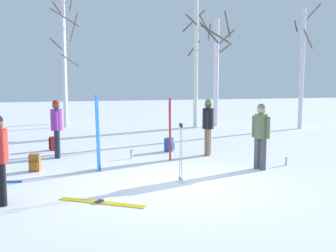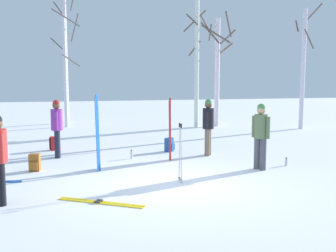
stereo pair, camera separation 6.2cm
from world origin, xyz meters
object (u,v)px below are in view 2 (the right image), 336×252
object	(u,v)px
person_3	(261,132)
birch_tree_1	(65,69)
ski_pair_planted_0	(98,134)
ski_poles_0	(180,151)
ski_pair_planted_1	(170,129)
backpack_0	(54,144)
ski_pair_lying_1	(101,202)
birch_tree_3	(197,60)
water_bottle_0	(286,162)
water_bottle_1	(132,154)
birch_tree_5	(303,67)
backpack_2	(35,163)
backpack_1	(169,145)
birch_tree_4	(218,68)
birch_tree_2	(66,54)
person_0	(208,123)
person_2	(57,125)

from	to	relation	value
person_3	birch_tree_1	distance (m)	11.44
ski_pair_planted_0	ski_poles_0	size ratio (longest dim) A/B	1.45
ski_pair_planted_1	backpack_0	distance (m)	4.16
ski_pair_lying_1	birch_tree_3	bearing A→B (deg)	64.64
water_bottle_0	water_bottle_1	bearing A→B (deg)	155.18
water_bottle_0	birch_tree_5	world-z (taller)	birch_tree_5
backpack_2	water_bottle_0	bearing A→B (deg)	-7.08
backpack_0	birch_tree_1	size ratio (longest dim) A/B	0.08
person_3	backpack_1	world-z (taller)	person_3
ski_pair_planted_0	backpack_0	xyz separation A→B (m)	(-1.25, 3.36, -0.76)
backpack_2	birch_tree_4	bearing A→B (deg)	45.64
birch_tree_2	ski_pair_planted_0	bearing A→B (deg)	-85.03
person_0	water_bottle_0	world-z (taller)	person_0
backpack_1	birch_tree_5	size ratio (longest dim) A/B	0.08
water_bottle_1	backpack_1	bearing A→B (deg)	32.71
birch_tree_1	birch_tree_4	bearing A→B (deg)	-10.00
birch_tree_4	ski_poles_0	bearing A→B (deg)	-113.79
water_bottle_0	birch_tree_2	distance (m)	13.33
person_3	water_bottle_0	bearing A→B (deg)	16.60
water_bottle_0	person_3	bearing A→B (deg)	-163.40
birch_tree_5	birch_tree_3	bearing A→B (deg)	159.70
ski_poles_0	backpack_2	size ratio (longest dim) A/B	3.09
person_2	person_3	size ratio (longest dim) A/B	1.00
person_2	birch_tree_5	xyz separation A→B (m)	(10.54, 4.40, 1.82)
person_0	ski_pair_planted_1	size ratio (longest dim) A/B	0.95
ski_pair_planted_1	water_bottle_0	distance (m)	3.32
person_0	backpack_0	distance (m)	5.08
birch_tree_5	ski_poles_0	bearing A→B (deg)	-134.15
person_3	birch_tree_2	world-z (taller)	birch_tree_2
water_bottle_1	birch_tree_2	world-z (taller)	birch_tree_2
ski_pair_planted_1	birch_tree_1	xyz separation A→B (m)	(-3.05, 8.47, 1.82)
ski_pair_lying_1	birch_tree_4	bearing A→B (deg)	60.49
person_2	birch_tree_4	bearing A→B (deg)	40.75
person_0	birch_tree_4	distance (m)	7.49
birch_tree_3	water_bottle_0	bearing A→B (deg)	-89.93
person_0	birch_tree_3	world-z (taller)	birch_tree_3
birch_tree_4	backpack_0	bearing A→B (deg)	-146.34
birch_tree_3	birch_tree_4	world-z (taller)	birch_tree_3
person_3	water_bottle_1	bearing A→B (deg)	145.56
backpack_1	birch_tree_2	distance (m)	9.90
person_3	person_2	bearing A→B (deg)	152.10
backpack_2	birch_tree_1	xyz separation A→B (m)	(0.62, 9.02, 2.50)
water_bottle_0	backpack_1	bearing A→B (deg)	134.45
person_0	birch_tree_2	xyz separation A→B (m)	(-4.34, 9.60, 2.47)
ski_pair_planted_0	person_3	bearing A→B (deg)	-9.11
ski_pair_planted_1	water_bottle_1	world-z (taller)	ski_pair_planted_1
person_0	ski_poles_0	world-z (taller)	person_0
person_0	water_bottle_1	world-z (taller)	person_0
ski_poles_0	backpack_2	bearing A→B (deg)	151.19
birch_tree_2	backpack_2	bearing A→B (deg)	-93.35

